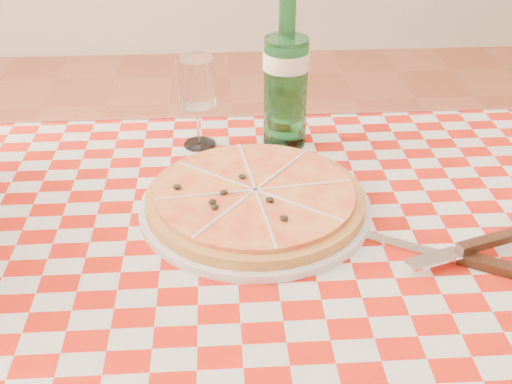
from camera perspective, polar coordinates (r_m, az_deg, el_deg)
dining_table at (r=0.97m, az=1.44°, el=-9.88°), size 1.20×0.80×0.75m
tablecloth at (r=0.91m, az=1.52°, el=-5.39°), size 1.30×0.90×0.01m
pizza_plate at (r=0.98m, az=-0.07°, el=-0.51°), size 0.40×0.40×0.05m
water_bottle at (r=1.13m, az=2.69°, el=10.91°), size 0.10×0.10×0.29m
wine_glass at (r=1.15m, az=-5.19°, el=7.87°), size 0.08×0.08×0.17m
cutlery at (r=0.92m, az=17.58°, el=-5.16°), size 0.26×0.22×0.03m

